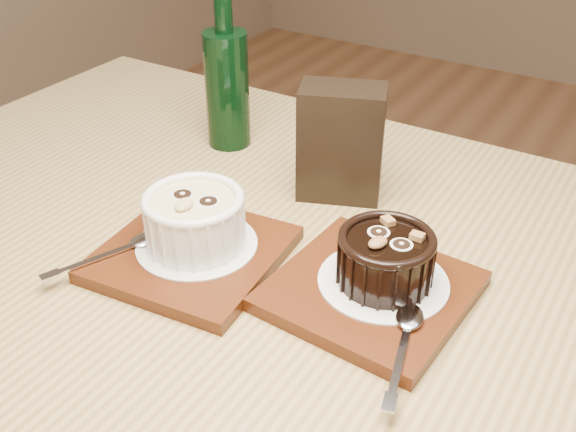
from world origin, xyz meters
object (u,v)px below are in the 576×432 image
(tray_left, at_px, (192,254))
(tray_right, at_px, (370,291))
(table, at_px, (279,331))
(condiment_stand, at_px, (341,143))
(green_bottle, at_px, (227,85))
(ramekin_dark, at_px, (386,256))
(ramekin_white, at_px, (194,218))

(tray_left, height_order, tray_right, same)
(table, bearing_deg, condiment_stand, 95.90)
(table, xyz_separation_m, green_bottle, (-0.22, 0.21, 0.18))
(tray_left, height_order, green_bottle, green_bottle)
(ramekin_dark, distance_m, condiment_stand, 0.20)
(ramekin_white, bearing_deg, table, 13.80)
(table, height_order, green_bottle, green_bottle)
(table, height_order, tray_right, tray_right)
(table, bearing_deg, ramekin_white, -161.07)
(ramekin_white, xyz_separation_m, tray_right, (0.19, 0.04, -0.04))
(tray_left, distance_m, ramekin_dark, 0.21)
(ramekin_white, distance_m, tray_right, 0.20)
(tray_left, xyz_separation_m, ramekin_white, (0.00, 0.01, 0.04))
(tray_right, height_order, condiment_stand, condiment_stand)
(ramekin_white, xyz_separation_m, green_bottle, (-0.13, 0.24, 0.04))
(tray_right, distance_m, green_bottle, 0.39)
(table, bearing_deg, tray_left, -156.59)
(ramekin_white, height_order, green_bottle, green_bottle)
(table, xyz_separation_m, tray_left, (-0.09, -0.04, 0.10))
(tray_right, xyz_separation_m, green_bottle, (-0.32, 0.21, 0.08))
(condiment_stand, xyz_separation_m, green_bottle, (-0.20, 0.04, 0.02))
(table, height_order, condiment_stand, condiment_stand)
(ramekin_white, distance_m, condiment_stand, 0.21)
(table, bearing_deg, green_bottle, 135.43)
(condiment_stand, bearing_deg, tray_right, -53.22)
(table, relative_size, green_bottle, 5.37)
(tray_left, relative_size, green_bottle, 0.80)
(table, xyz_separation_m, condiment_stand, (-0.02, 0.17, 0.16))
(tray_left, xyz_separation_m, condiment_stand, (0.07, 0.21, 0.06))
(green_bottle, bearing_deg, condiment_stand, -12.35)
(ramekin_white, xyz_separation_m, condiment_stand, (0.07, 0.20, 0.02))
(tray_left, height_order, condiment_stand, condiment_stand)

